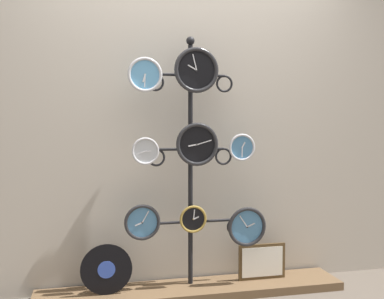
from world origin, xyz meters
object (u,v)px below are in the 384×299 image
Objects in this scene: display_stand at (190,210)px; vinyl_record at (106,270)px; clock_middle_right at (242,147)px; clock_top_center at (196,70)px; clock_bottom_left at (142,222)px; picture_frame at (262,262)px; clock_top_left at (145,75)px; clock_middle_center at (197,144)px; clock_bottom_center at (193,219)px; clock_bottom_right at (247,227)px; clock_middle_left at (145,151)px.

display_stand is 5.26× the size of vinyl_record.
clock_top_center is at bearing -176.82° from clock_middle_right.
clock_bottom_left reaches higher than picture_frame.
clock_top_center reaches higher than vinyl_record.
clock_top_left reaches higher than clock_middle_right.
clock_top_left reaches higher than picture_frame.
picture_frame is at bearing 6.83° from clock_top_center.
clock_middle_center is (0.36, -0.03, -0.47)m from clock_top_left.
display_stand is 9.40× the size of clock_bottom_center.
picture_frame is (1.15, 0.06, -0.04)m from vinyl_record.
vinyl_record is (-0.60, -0.09, -0.36)m from display_stand.
clock_top_center is at bearing 90.78° from clock_middle_center.
clock_bottom_right is at bearing -3.88° from clock_bottom_center.
vinyl_record is (-0.97, -0.01, -0.82)m from clock_middle_right.
display_stand is at bearing 8.68° from vinyl_record.
clock_top_left is at bearing 6.38° from clock_bottom_left.
clock_bottom_left is 0.40m from vinyl_record.
clock_middle_right is at bearing -12.09° from display_stand.
clock_middle_right is at bearing 2.63° from clock_middle_left.
clock_middle_right is (0.34, 0.02, -0.54)m from clock_top_center.
picture_frame is at bearing 2.92° from vinyl_record.
display_stand is at bearing 13.62° from clock_bottom_left.
clock_middle_center is 1.03m from picture_frame.
clock_bottom_center is (0.34, 0.00, -1.00)m from clock_top_left.
clock_bottom_left is at bearing 175.25° from clock_middle_center.
clock_top_center reaches higher than clock_bottom_center.
clock_top_left is (-0.33, -0.08, 0.95)m from display_stand.
clock_bottom_right is at bearing 1.67° from clock_middle_center.
display_stand is 6.41× the size of clock_bottom_right.
display_stand is 7.38× the size of clock_bottom_left.
display_stand is 0.37m from clock_bottom_left.
clock_top_left is 0.96× the size of clock_bottom_left.
clock_bottom_center is 0.68m from vinyl_record.
clock_middle_right is at bearing 6.92° from clock_middle_center.
clock_middle_right is 1.26m from vinyl_record.
clock_middle_right is at bearing 0.63° from clock_bottom_center.
clock_middle_left is 0.36m from clock_middle_center.
clock_bottom_left is at bearing 133.29° from clock_middle_left.
clock_bottom_right is at bearing -153.54° from picture_frame.
clock_top_center is 1.61× the size of clock_bottom_center.
clock_middle_right is 1.01× the size of clock_bottom_center.
clock_bottom_right reaches higher than vinyl_record.
clock_middle_right reaches higher than picture_frame.
clock_bottom_center is at bearing -179.37° from clock_middle_right.
clock_middle_center is 0.34m from clock_middle_right.
clock_middle_right is 0.88m from picture_frame.
clock_middle_right is (0.70, 0.01, -0.50)m from clock_top_left.
picture_frame is at bearing 3.39° from clock_bottom_left.
clock_bottom_right is (0.39, -0.11, -0.12)m from display_stand.
display_stand is at bearing 91.08° from clock_bottom_center.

